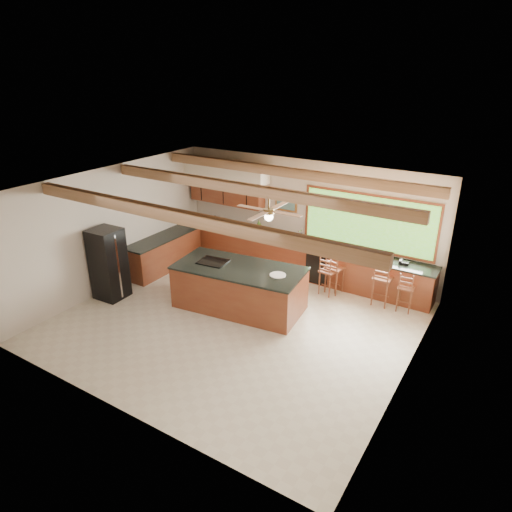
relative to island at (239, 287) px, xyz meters
The scene contains 9 objects.
ground 0.85m from the island, 62.66° to the right, with size 7.20×7.20×0.00m, color beige.
room_shell 1.71m from the island, 20.39° to the left, with size 7.27×6.54×3.02m.
counter_run 1.99m from the island, 104.82° to the left, with size 7.12×3.10×1.27m.
island is the anchor object (origin of this frame).
refrigerator 3.16m from the island, 157.98° to the right, with size 0.69×0.67×1.72m.
bar_stool_a 2.37m from the island, 49.20° to the left, with size 0.44×0.44×1.08m.
bar_stool_b 3.26m from the island, 33.34° to the left, with size 0.40×0.40×1.13m.
bar_stool_c 2.18m from the island, 48.16° to the left, with size 0.41×0.41×1.01m.
bar_stool_d 3.73m from the island, 28.86° to the left, with size 0.37×0.37×0.97m.
Camera 1 is at (4.89, -7.07, 5.22)m, focal length 32.00 mm.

